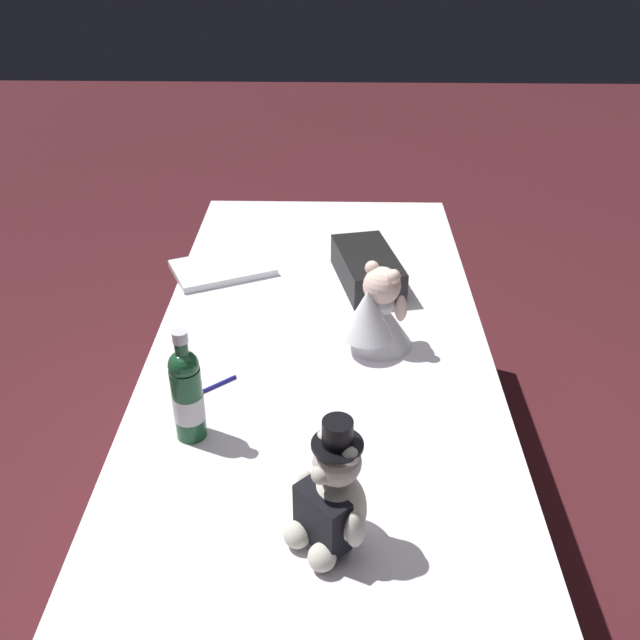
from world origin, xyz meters
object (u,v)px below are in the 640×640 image
Objects in this scene: signing_pen at (210,388)px; gift_case_black at (367,268)px; teddy_bear_bride at (377,313)px; champagne_bottle at (187,393)px; guestbook at (222,268)px; teddy_bear_groom at (332,500)px.

gift_case_black reaches higher than signing_pen.
champagne_bottle reaches higher than teddy_bear_bride.
gift_case_black reaches higher than guestbook.
gift_case_black is at bearing -35.86° from signing_pen.
teddy_bear_bride reaches higher than guestbook.
guestbook is (0.41, 0.47, -0.09)m from teddy_bear_bride.
signing_pen is (-0.20, 0.41, -0.10)m from teddy_bear_bride.
teddy_bear_bride is (0.66, -0.11, -0.00)m from teddy_bear_groom.
gift_case_black is (0.55, -0.40, 0.04)m from signing_pen.
teddy_bear_groom is at bearing 174.36° from gift_case_black.
champagne_bottle reaches higher than guestbook.
champagne_bottle is at bearing 150.02° from gift_case_black.
teddy_bear_groom is 0.67m from teddy_bear_bride.
teddy_bear_bride is at bearing -156.48° from guestbook.
champagne_bottle is at bearing 130.75° from teddy_bear_bride.
teddy_bear_groom reaches higher than signing_pen.
signing_pen is at bearing -5.23° from champagne_bottle.
champagne_bottle is at bearing 47.47° from teddy_bear_groom.
champagne_bottle is at bearing 158.14° from guestbook.
teddy_bear_bride is 2.06× the size of signing_pen.
teddy_bear_groom is 0.81× the size of gift_case_black.
teddy_bear_bride reaches higher than gift_case_black.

